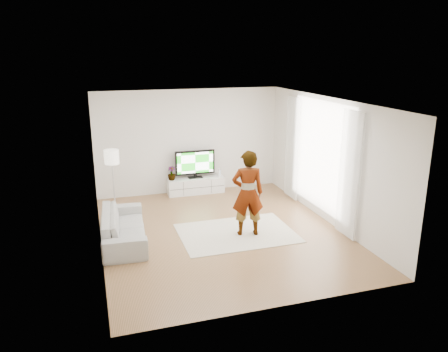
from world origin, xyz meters
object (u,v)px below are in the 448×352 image
object	(u,v)px
rug	(237,233)
player	(248,193)
sofa	(124,226)
media_console	(196,185)
television	(195,163)
floor_lamp	(112,160)

from	to	relation	value
rug	player	bearing A→B (deg)	-30.02
sofa	media_console	bearing A→B (deg)	-35.95
television	player	world-z (taller)	player
player	floor_lamp	distance (m)	3.43
player	sofa	xyz separation A→B (m)	(-2.52, 0.45, -0.61)
media_console	floor_lamp	distance (m)	2.59
sofa	rug	bearing A→B (deg)	-94.66
television	media_console	bearing A→B (deg)	-90.00
rug	floor_lamp	world-z (taller)	floor_lamp
floor_lamp	player	bearing A→B (deg)	-40.84
rug	sofa	size ratio (longest dim) A/B	1.13
media_console	rug	world-z (taller)	media_console
player	media_console	bearing A→B (deg)	-71.89
floor_lamp	sofa	bearing A→B (deg)	-88.09
media_console	television	size ratio (longest dim) A/B	1.42
rug	television	bearing A→B (deg)	93.46
television	sofa	size ratio (longest dim) A/B	0.51
media_console	television	bearing A→B (deg)	90.00
media_console	floor_lamp	xyz separation A→B (m)	(-2.21, -0.82, 1.08)
media_console	television	world-z (taller)	television
media_console	sofa	world-z (taller)	sofa
television	floor_lamp	bearing A→B (deg)	-159.08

